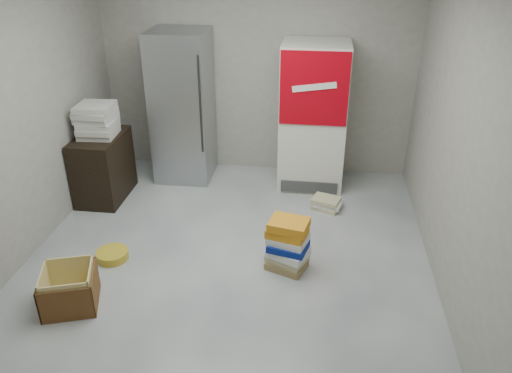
{
  "coord_description": "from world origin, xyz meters",
  "views": [
    {
      "loc": [
        0.81,
        -3.77,
        2.96
      ],
      "look_at": [
        0.23,
        0.7,
        0.62
      ],
      "focal_mm": 35.0,
      "sensor_mm": 36.0,
      "label": 1
    }
  ],
  "objects_px": {
    "wood_shelf": "(103,167)",
    "phonebook_stack_main": "(288,245)",
    "steel_fridge": "(183,107)",
    "coke_cooler": "(313,116)",
    "cardboard_box": "(70,291)"
  },
  "relations": [
    {
      "from": "steel_fridge",
      "to": "cardboard_box",
      "type": "relative_size",
      "value": 3.32
    },
    {
      "from": "coke_cooler",
      "to": "phonebook_stack_main",
      "type": "relative_size",
      "value": 3.4
    },
    {
      "from": "coke_cooler",
      "to": "cardboard_box",
      "type": "relative_size",
      "value": 3.15
    },
    {
      "from": "wood_shelf",
      "to": "cardboard_box",
      "type": "relative_size",
      "value": 1.4
    },
    {
      "from": "wood_shelf",
      "to": "coke_cooler",
      "type": "bearing_deg",
      "value": 16.28
    },
    {
      "from": "coke_cooler",
      "to": "phonebook_stack_main",
      "type": "xyz_separation_m",
      "value": [
        -0.15,
        -1.9,
        -0.64
      ]
    },
    {
      "from": "steel_fridge",
      "to": "phonebook_stack_main",
      "type": "bearing_deg",
      "value": -51.82
    },
    {
      "from": "steel_fridge",
      "to": "coke_cooler",
      "type": "height_order",
      "value": "steel_fridge"
    },
    {
      "from": "phonebook_stack_main",
      "to": "steel_fridge",
      "type": "bearing_deg",
      "value": 146.55
    },
    {
      "from": "wood_shelf",
      "to": "phonebook_stack_main",
      "type": "distance_m",
      "value": 2.61
    },
    {
      "from": "cardboard_box",
      "to": "wood_shelf",
      "type": "bearing_deg",
      "value": 85.27
    },
    {
      "from": "wood_shelf",
      "to": "cardboard_box",
      "type": "distance_m",
      "value": 2.04
    },
    {
      "from": "wood_shelf",
      "to": "steel_fridge",
      "type": "bearing_deg",
      "value": 41.31
    },
    {
      "from": "steel_fridge",
      "to": "phonebook_stack_main",
      "type": "height_order",
      "value": "steel_fridge"
    },
    {
      "from": "coke_cooler",
      "to": "wood_shelf",
      "type": "height_order",
      "value": "coke_cooler"
    }
  ]
}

